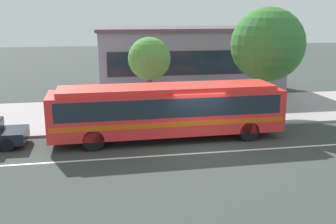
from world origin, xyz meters
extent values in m
plane|color=#353C38|center=(0.00, 0.00, 0.00)|extent=(120.00, 120.00, 0.00)
cube|color=#9E9294|center=(0.00, 6.87, 0.06)|extent=(60.00, 8.00, 0.12)
cube|color=silver|center=(0.00, -0.80, 0.00)|extent=(56.00, 0.16, 0.01)
cube|color=red|center=(-1.34, 1.52, 1.45)|extent=(11.44, 2.55, 2.05)
cube|color=red|center=(-1.34, 1.52, 2.60)|extent=(10.53, 2.25, 0.24)
cube|color=#19232D|center=(-1.34, 1.52, 1.86)|extent=(10.76, 2.56, 0.90)
cube|color=#D55410|center=(-1.34, 1.52, 1.08)|extent=(11.21, 2.57, 0.24)
cube|color=#19232D|center=(4.32, 1.58, 1.86)|extent=(0.14, 2.13, 0.99)
cylinder|color=black|center=(2.53, 2.64, 0.50)|extent=(1.00, 0.29, 1.00)
cylinder|color=black|center=(2.55, 0.49, 0.50)|extent=(1.00, 0.29, 1.00)
cylinder|color=black|center=(-5.01, 2.55, 0.50)|extent=(1.00, 0.29, 1.00)
cylinder|color=black|center=(-4.98, 0.41, 0.50)|extent=(1.00, 0.29, 1.00)
cylinder|color=black|center=(-8.85, 2.61, 0.32)|extent=(0.64, 0.22, 0.64)
cylinder|color=black|center=(-8.86, 1.01, 0.32)|extent=(0.64, 0.22, 0.64)
cylinder|color=#70675C|center=(1.03, 4.57, 0.53)|extent=(0.14, 0.14, 0.82)
cylinder|color=#70675C|center=(0.89, 4.49, 0.53)|extent=(0.14, 0.14, 0.82)
cylinder|color=#414658|center=(0.96, 4.53, 1.24)|extent=(0.47, 0.47, 0.60)
sphere|color=tan|center=(0.96, 4.53, 1.65)|extent=(0.21, 0.21, 0.21)
cylinder|color=gray|center=(3.56, 3.39, 1.25)|extent=(0.08, 0.08, 2.25)
cube|color=yellow|center=(3.56, 3.39, 2.17)|extent=(0.11, 0.44, 0.56)
cylinder|color=brown|center=(-1.65, 5.74, 1.41)|extent=(0.31, 0.31, 2.58)
sphere|color=#4D8C3B|center=(-1.65, 5.74, 3.57)|extent=(2.49, 2.49, 2.49)
cylinder|color=brown|center=(5.27, 4.94, 1.48)|extent=(0.32, 0.32, 2.71)
sphere|color=#367233|center=(5.27, 4.94, 4.35)|extent=(4.35, 4.35, 4.35)
cube|color=gray|center=(2.52, 14.05, 2.41)|extent=(14.11, 6.88, 4.82)
cube|color=#19232D|center=(2.52, 10.59, 2.65)|extent=(12.98, 0.04, 1.74)
cube|color=#524048|center=(2.52, 14.05, 4.94)|extent=(14.51, 7.28, 0.24)
camera|label=1|loc=(-4.72, -17.23, 6.18)|focal=42.50mm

